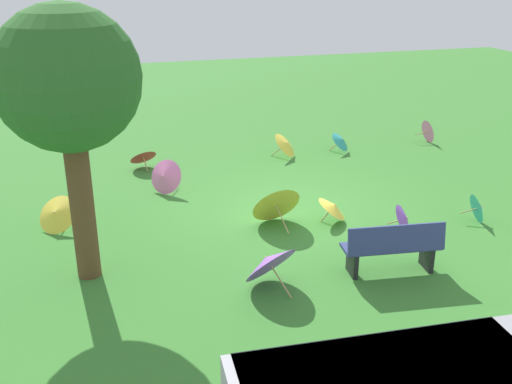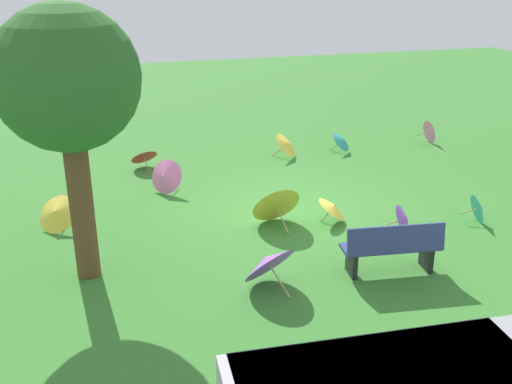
{
  "view_description": "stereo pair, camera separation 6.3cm",
  "coord_description": "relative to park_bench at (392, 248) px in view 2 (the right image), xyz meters",
  "views": [
    {
      "loc": [
        3.97,
        10.4,
        4.72
      ],
      "look_at": [
        0.89,
        0.31,
        0.6
      ],
      "focal_mm": 41.22,
      "sensor_mm": 36.0,
      "label": 1
    },
    {
      "loc": [
        3.91,
        10.42,
        4.72
      ],
      "look_at": [
        0.89,
        0.31,
        0.6
      ],
      "focal_mm": 41.22,
      "sensor_mm": 36.0,
      "label": 2
    }
  ],
  "objects": [
    {
      "name": "shade_tree",
      "position": [
        4.7,
        -1.38,
        2.65
      ],
      "size": [
        2.14,
        2.14,
        4.26
      ],
      "color": "brown",
      "rests_on": "ground"
    },
    {
      "name": "parasol_purple_0",
      "position": [
        2.05,
        -0.16,
        -0.02
      ],
      "size": [
        1.14,
        1.06,
        0.84
      ],
      "color": "tan",
      "rests_on": "ground"
    },
    {
      "name": "ground",
      "position": [
        0.6,
        -2.96,
        -0.47
      ],
      "size": [
        40.0,
        40.0,
        0.0
      ],
      "primitive_type": "plane",
      "color": "#387A2D"
    },
    {
      "name": "park_bench",
      "position": [
        0.0,
        0.0,
        0.0
      ],
      "size": [
        1.65,
        0.69,
        0.9
      ],
      "color": "navy",
      "rests_on": "ground"
    },
    {
      "name": "parasol_red_1",
      "position": [
        3.23,
        -6.44,
        -0.14
      ],
      "size": [
        0.78,
        0.72,
        0.58
      ],
      "color": "tan",
      "rests_on": "ground"
    },
    {
      "name": "parasol_teal_2",
      "position": [
        -2.64,
        -1.33,
        -0.17
      ],
      "size": [
        0.55,
        0.62,
        0.58
      ],
      "color": "tan",
      "rests_on": "ground"
    },
    {
      "name": "parasol_purple_1",
      "position": [
        -1.0,
        -1.31,
        -0.18
      ],
      "size": [
        0.65,
        0.67,
        0.56
      ],
      "color": "tan",
      "rests_on": "ground"
    },
    {
      "name": "parasol_pink_1",
      "position": [
        -4.75,
        -6.4,
        -0.14
      ],
      "size": [
        0.56,
        0.65,
        0.65
      ],
      "color": "tan",
      "rests_on": "ground"
    },
    {
      "name": "parasol_teal_1",
      "position": [
        -1.99,
        -6.26,
        -0.15
      ],
      "size": [
        0.76,
        0.77,
        0.58
      ],
      "color": "tan",
      "rests_on": "ground"
    },
    {
      "name": "parasol_yellow_4",
      "position": [
        1.19,
        -2.42,
        -0.01
      ],
      "size": [
        1.03,
        1.04,
        0.92
      ],
      "color": "tan",
      "rests_on": "ground"
    },
    {
      "name": "parasol_yellow_1",
      "position": [
        -0.44,
        -6.27,
        -0.11
      ],
      "size": [
        0.88,
        0.92,
        0.67
      ],
      "color": "tan",
      "rests_on": "ground"
    },
    {
      "name": "parasol_yellow_0",
      "position": [
        5.21,
        -3.33,
        -0.13
      ],
      "size": [
        0.99,
        0.96,
        0.67
      ],
      "color": "tan",
      "rests_on": "ground"
    },
    {
      "name": "parasol_yellow_2",
      "position": [
        0.08,
        -2.13,
        -0.14
      ],
      "size": [
        0.77,
        0.8,
        0.55
      ],
      "color": "tan",
      "rests_on": "ground"
    },
    {
      "name": "parasol_pink_0",
      "position": [
        2.96,
        -4.67,
        -0.09
      ],
      "size": [
        0.87,
        0.85,
        0.76
      ],
      "color": "tan",
      "rests_on": "ground"
    }
  ]
}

